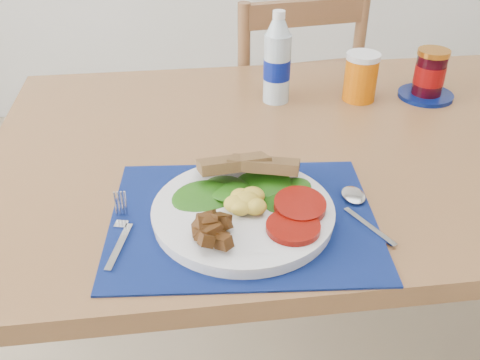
# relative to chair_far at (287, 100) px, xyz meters

# --- Properties ---
(table) EXTENTS (1.40, 0.90, 0.75)m
(table) POSITION_rel_chair_far_xyz_m (-0.06, -0.60, 0.10)
(table) COLOR brown
(table) RESTS_ON ground
(chair_far) EXTENTS (0.46, 0.45, 1.12)m
(chair_far) POSITION_rel_chair_far_xyz_m (0.00, 0.00, 0.00)
(chair_far) COLOR brown
(chair_far) RESTS_ON ground
(placemat) EXTENTS (0.48, 0.39, 0.00)m
(placemat) POSITION_rel_chair_far_xyz_m (-0.26, -0.86, 0.18)
(placemat) COLOR black
(placemat) RESTS_ON table
(breakfast_plate) EXTENTS (0.30, 0.30, 0.07)m
(breakfast_plate) POSITION_rel_chair_far_xyz_m (-0.27, -0.87, 0.21)
(breakfast_plate) COLOR silver
(breakfast_plate) RESTS_ON placemat
(fork) EXTENTS (0.04, 0.16, 0.00)m
(fork) POSITION_rel_chair_far_xyz_m (-0.47, -0.88, 0.19)
(fork) COLOR #B2B5BA
(fork) RESTS_ON placemat
(spoon) EXTENTS (0.06, 0.17, 0.01)m
(spoon) POSITION_rel_chair_far_xyz_m (-0.06, -0.86, 0.19)
(spoon) COLOR #B2B5BA
(spoon) RESTS_ON placemat
(water_bottle) EXTENTS (0.06, 0.06, 0.22)m
(water_bottle) POSITION_rel_chair_far_xyz_m (-0.12, -0.39, 0.28)
(water_bottle) COLOR #ADBFCC
(water_bottle) RESTS_ON table
(juice_glass) EXTENTS (0.08, 0.08, 0.11)m
(juice_glass) POSITION_rel_chair_far_xyz_m (0.09, -0.41, 0.24)
(juice_glass) COLOR #CF5E05
(juice_glass) RESTS_ON table
(jam_on_saucer) EXTENTS (0.13, 0.13, 0.12)m
(jam_on_saucer) POSITION_rel_chair_far_xyz_m (0.25, -0.42, 0.24)
(jam_on_saucer) COLOR #04124E
(jam_on_saucer) RESTS_ON table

